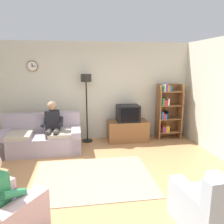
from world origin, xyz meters
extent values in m
plane|color=#B27F51|center=(0.00, 0.00, 0.00)|extent=(12.00, 12.00, 0.00)
cube|color=beige|center=(0.00, 2.66, 1.35)|extent=(6.20, 0.12, 2.70)
cylinder|color=brown|center=(-1.49, 2.58, 2.05)|extent=(0.28, 0.03, 0.28)
cylinder|color=white|center=(-1.49, 2.56, 2.05)|extent=(0.24, 0.01, 0.24)
cube|color=black|center=(-1.49, 2.56, 2.08)|extent=(0.02, 0.01, 0.09)
cube|color=black|center=(-1.45, 2.56, 2.05)|extent=(0.11, 0.01, 0.01)
cube|color=#A899A8|center=(-1.25, 1.75, 0.21)|extent=(1.91, 0.86, 0.42)
cube|color=#A899A8|center=(-1.26, 2.11, 0.66)|extent=(1.90, 0.22, 0.48)
cube|color=#A899A8|center=(-0.41, 1.76, 0.28)|extent=(0.23, 0.84, 0.56)
cube|color=#A899A8|center=(-2.09, 1.74, 0.28)|extent=(0.23, 0.84, 0.56)
cube|color=#BCAD99|center=(-0.75, 1.71, 0.47)|extent=(0.61, 0.69, 0.10)
cube|color=#BCAD99|center=(-1.75, 1.70, 0.47)|extent=(0.61, 0.69, 0.10)
cube|color=brown|center=(1.00, 2.25, 0.29)|extent=(1.10, 0.56, 0.57)
cube|color=black|center=(1.00, 2.51, 0.31)|extent=(1.10, 0.04, 0.03)
cube|color=black|center=(1.00, 2.23, 0.79)|extent=(0.60, 0.48, 0.44)
cube|color=black|center=(1.00, 1.98, 0.79)|extent=(0.50, 0.01, 0.36)
cube|color=brown|center=(1.89, 2.30, 0.78)|extent=(0.04, 0.36, 1.55)
cube|color=brown|center=(2.53, 2.30, 0.78)|extent=(0.04, 0.36, 1.55)
cube|color=brown|center=(2.21, 2.47, 0.78)|extent=(0.64, 0.02, 1.55)
cube|color=brown|center=(2.21, 2.30, 0.19)|extent=(0.60, 0.34, 0.02)
cube|color=black|center=(1.96, 2.28, 0.28)|extent=(0.04, 0.28, 0.16)
cube|color=red|center=(2.01, 2.28, 0.31)|extent=(0.04, 0.28, 0.20)
cube|color=#72338C|center=(2.06, 2.28, 0.29)|extent=(0.05, 0.28, 0.17)
cube|color=gold|center=(2.11, 2.28, 0.30)|extent=(0.04, 0.28, 0.19)
cube|color=gold|center=(2.16, 2.28, 0.30)|extent=(0.05, 0.28, 0.18)
cube|color=brown|center=(2.21, 2.30, 0.58)|extent=(0.60, 0.34, 0.02)
cube|color=#2D59A5|center=(1.97, 2.28, 0.70)|extent=(0.05, 0.28, 0.21)
cube|color=red|center=(2.03, 2.28, 0.67)|extent=(0.05, 0.28, 0.16)
cube|color=#2D59A5|center=(2.08, 2.28, 0.67)|extent=(0.04, 0.28, 0.15)
cube|color=black|center=(2.14, 2.28, 0.70)|extent=(0.06, 0.28, 0.21)
cube|color=brown|center=(2.21, 2.30, 0.97)|extent=(0.60, 0.34, 0.02)
cube|color=#267F4C|center=(1.97, 2.28, 1.09)|extent=(0.06, 0.28, 0.21)
cube|color=red|center=(2.03, 2.28, 1.06)|extent=(0.04, 0.28, 0.17)
cube|color=red|center=(2.08, 2.28, 1.06)|extent=(0.04, 0.28, 0.16)
cube|color=silver|center=(2.12, 2.28, 1.08)|extent=(0.04, 0.28, 0.19)
cube|color=brown|center=(2.21, 2.30, 1.36)|extent=(0.60, 0.34, 0.02)
cube|color=#267F4C|center=(1.96, 2.28, 1.46)|extent=(0.03, 0.28, 0.18)
cube|color=silver|center=(2.00, 2.28, 1.47)|extent=(0.04, 0.28, 0.20)
cube|color=#72338C|center=(2.05, 2.28, 1.47)|extent=(0.05, 0.28, 0.21)
cube|color=gold|center=(2.10, 2.28, 1.45)|extent=(0.05, 0.28, 0.17)
cube|color=#2D59A5|center=(2.17, 2.28, 1.44)|extent=(0.06, 0.28, 0.15)
cylinder|color=black|center=(-0.12, 2.35, 0.01)|extent=(0.28, 0.28, 0.03)
cylinder|color=black|center=(-0.12, 2.35, 0.85)|extent=(0.04, 0.04, 1.70)
cylinder|color=black|center=(-0.12, 2.35, 1.75)|extent=(0.28, 0.28, 0.20)
cube|color=beige|center=(-1.30, -1.06, 0.20)|extent=(1.14, 1.15, 0.40)
cube|color=#9EADBC|center=(1.35, -1.24, 0.20)|extent=(0.88, 0.92, 0.40)
cube|color=#9EADBC|center=(1.05, -1.25, 0.28)|extent=(0.28, 0.82, 0.56)
cube|color=gray|center=(-0.09, 0.27, 0.01)|extent=(2.20, 1.70, 0.01)
cube|color=black|center=(-0.96, 1.80, 0.78)|extent=(0.34, 0.20, 0.48)
sphere|color=#A37A5B|center=(-0.96, 1.79, 1.13)|extent=(0.22, 0.22, 0.22)
cylinder|color=#4C4742|center=(-0.87, 1.61, 0.54)|extent=(0.13, 0.38, 0.13)
cylinder|color=#4C4742|center=(-1.05, 1.61, 0.54)|extent=(0.13, 0.38, 0.13)
cylinder|color=#4C4742|center=(-0.87, 1.42, 0.26)|extent=(0.11, 0.11, 0.52)
cylinder|color=#4C4742|center=(-1.05, 1.42, 0.26)|extent=(0.11, 0.11, 0.52)
cylinder|color=black|center=(-0.75, 1.70, 0.76)|extent=(0.09, 0.33, 0.20)
cylinder|color=black|center=(-1.17, 1.70, 0.76)|extent=(0.09, 0.33, 0.20)
cylinder|color=black|center=(-1.30, -0.90, 0.42)|extent=(0.32, 0.39, 0.13)
cylinder|color=black|center=(-1.15, -1.00, 0.42)|extent=(0.32, 0.39, 0.13)
cylinder|color=black|center=(-1.19, -0.74, 0.20)|extent=(0.15, 0.15, 0.40)
cylinder|color=black|center=(-1.04, -0.85, 0.20)|extent=(0.15, 0.15, 0.40)
cylinder|color=#338C59|center=(-1.10, -1.14, 0.64)|extent=(0.26, 0.32, 0.20)
camera|label=1|loc=(-0.33, -3.64, 2.12)|focal=36.10mm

